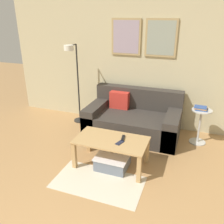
# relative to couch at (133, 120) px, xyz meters

# --- Properties ---
(wall_back) EXTENTS (5.60, 0.09, 2.55)m
(wall_back) POSITION_rel_couch_xyz_m (0.07, 0.49, 1.02)
(wall_back) COLOR #C6BC93
(wall_back) RESTS_ON ground_plane
(area_rug) EXTENTS (1.18, 0.65, 0.01)m
(area_rug) POSITION_rel_couch_xyz_m (-0.05, -1.53, -0.27)
(area_rug) COLOR beige
(area_rug) RESTS_ON ground_plane
(couch) EXTENTS (1.65, 0.95, 0.79)m
(couch) POSITION_rel_couch_xyz_m (0.00, 0.00, 0.00)
(couch) COLOR #38332D
(couch) RESTS_ON ground_plane
(coffee_table) EXTENTS (1.02, 0.56, 0.42)m
(coffee_table) POSITION_rel_couch_xyz_m (-0.02, -1.10, 0.08)
(coffee_table) COLOR tan
(coffee_table) RESTS_ON ground_plane
(storage_bin) EXTENTS (0.47, 0.42, 0.20)m
(storage_bin) POSITION_rel_couch_xyz_m (0.01, -1.14, -0.17)
(storage_bin) COLOR slate
(storage_bin) RESTS_ON ground_plane
(floor_lamp) EXTENTS (0.25, 0.48, 1.56)m
(floor_lamp) POSITION_rel_couch_xyz_m (-1.18, 0.01, 0.72)
(floor_lamp) COLOR black
(floor_lamp) RESTS_ON ground_plane
(side_table) EXTENTS (0.33, 0.33, 0.61)m
(side_table) POSITION_rel_couch_xyz_m (1.15, 0.04, 0.09)
(side_table) COLOR silver
(side_table) RESTS_ON ground_plane
(book_stack) EXTENTS (0.22, 0.18, 0.05)m
(book_stack) POSITION_rel_couch_xyz_m (1.13, 0.04, 0.36)
(book_stack) COLOR #335199
(book_stack) RESTS_ON side_table
(remote_control) EXTENTS (0.07, 0.15, 0.02)m
(remote_control) POSITION_rel_couch_xyz_m (0.12, -1.01, 0.16)
(remote_control) COLOR black
(remote_control) RESTS_ON coffee_table
(cell_phone) EXTENTS (0.11, 0.15, 0.01)m
(cell_phone) POSITION_rel_couch_xyz_m (0.12, -1.15, 0.16)
(cell_phone) COLOR #1E2338
(cell_phone) RESTS_ON coffee_table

